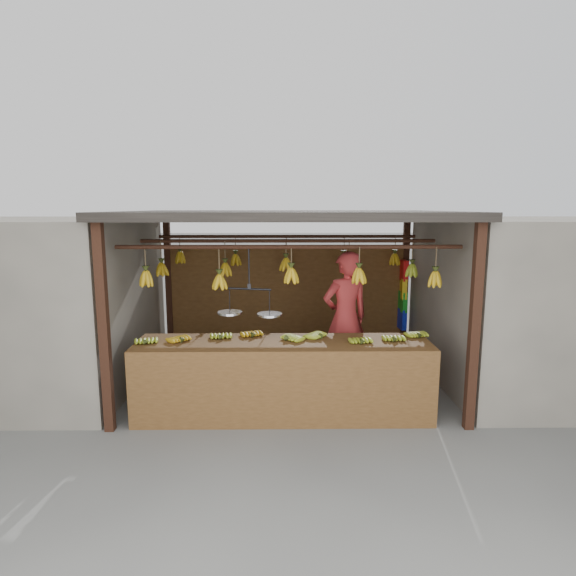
{
  "coord_description": "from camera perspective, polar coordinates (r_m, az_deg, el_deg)",
  "views": [
    {
      "loc": [
        -0.08,
        -6.54,
        2.45
      ],
      "look_at": [
        0.0,
        0.3,
        1.3
      ],
      "focal_mm": 30.0,
      "sensor_mm": 36.0,
      "label": 1
    }
  ],
  "objects": [
    {
      "name": "vendor",
      "position": [
        6.73,
        6.82,
        -3.56
      ],
      "size": [
        0.79,
        0.65,
        1.86
      ],
      "primitive_type": "imported",
      "rotation": [
        0.0,
        0.0,
        3.49
      ],
      "color": "#BF3333",
      "rests_on": "ground"
    },
    {
      "name": "neighbor_right",
      "position": [
        7.62,
        28.25,
        -1.43
      ],
      "size": [
        3.0,
        3.0,
        2.3
      ],
      "primitive_type": "cube",
      "color": "slate",
      "rests_on": "ground"
    },
    {
      "name": "ground",
      "position": [
        6.98,
        0.03,
        -10.99
      ],
      "size": [
        80.0,
        80.0,
        0.0
      ],
      "primitive_type": "plane",
      "color": "#5B5B57"
    },
    {
      "name": "counter",
      "position": [
        5.59,
        -0.53,
        -8.6
      ],
      "size": [
        3.48,
        0.79,
        0.96
      ],
      "color": "brown",
      "rests_on": "ground"
    },
    {
      "name": "neighbor_left",
      "position": [
        7.54,
        -28.51,
        -1.56
      ],
      "size": [
        3.0,
        3.0,
        2.3
      ],
      "primitive_type": "cube",
      "color": "slate",
      "rests_on": "ground"
    },
    {
      "name": "stall",
      "position": [
        6.88,
        -0.0,
        5.56
      ],
      "size": [
        4.3,
        3.3,
        2.4
      ],
      "color": "black",
      "rests_on": "ground"
    },
    {
      "name": "balance_scale",
      "position": [
        5.68,
        -4.58,
        -2.66
      ],
      "size": [
        0.76,
        0.38,
        0.8
      ],
      "color": "black",
      "rests_on": "ground"
    },
    {
      "name": "bag_bundles",
      "position": [
        8.27,
        13.47,
        -0.8
      ],
      "size": [
        0.08,
        0.26,
        1.16
      ],
      "color": "red",
      "rests_on": "ground"
    },
    {
      "name": "hanging_bananas",
      "position": [
        6.59,
        0.04,
        2.4
      ],
      "size": [
        3.58,
        2.25,
        0.38
      ],
      "color": "#B78C13",
      "rests_on": "ground"
    }
  ]
}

